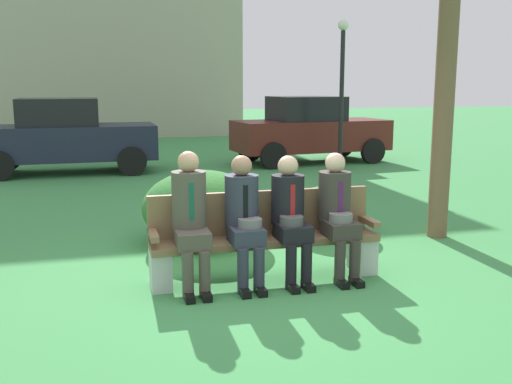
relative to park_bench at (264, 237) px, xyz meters
name	(u,v)px	position (x,y,z in m)	size (l,w,h in m)	color
ground_plane	(257,281)	(-0.10, -0.10, -0.44)	(80.00, 80.00, 0.00)	#3E8E4A
park_bench	(264,237)	(0.00, 0.00, 0.00)	(2.37, 0.44, 0.90)	brown
seated_man_leftmost	(191,213)	(-0.78, -0.12, 0.32)	(0.34, 0.72, 1.36)	#4C473D
seated_man_centerleft	(244,214)	(-0.25, -0.14, 0.29)	(0.34, 0.72, 1.30)	#2D3342
seated_man_centerright	(290,212)	(0.24, -0.14, 0.28)	(0.34, 0.72, 1.28)	black
seated_man_rightmost	(338,209)	(0.75, -0.14, 0.28)	(0.34, 0.72, 1.30)	#38332D
shrub_near_bench	(327,211)	(1.28, 1.49, -0.11)	(1.05, 0.96, 0.66)	#376B29
shrub_mid_lawn	(202,207)	(-0.41, 1.50, 0.03)	(1.49, 1.37, 0.93)	#307330
parked_car_near	(65,136)	(-2.37, 8.17, 0.40)	(3.93, 1.77, 1.68)	#1E2338
parked_car_far	(310,130)	(3.56, 8.52, 0.40)	(4.05, 2.06, 1.68)	#591E19
street_lamp	(342,79)	(3.73, 6.90, 1.66)	(0.24, 0.24, 3.40)	black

